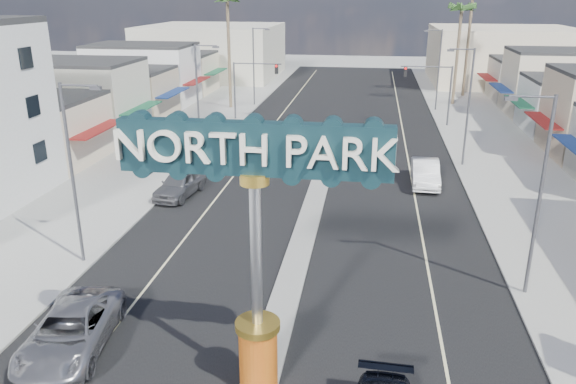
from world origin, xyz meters
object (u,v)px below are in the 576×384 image
(traffic_signal_right, at_px, (432,84))
(streetlight_r_near, at_px, (537,188))
(streetlight_r_far, at_px, (438,66))
(car_parked_left, at_px, (180,184))
(traffic_signal_left, at_px, (251,79))
(gateway_sign, at_px, (255,230))
(streetlight_r_mid, at_px, (467,102))
(palm_right_mid, at_px, (461,13))
(palm_left_far, at_px, (227,5))
(streetlight_l_far, at_px, (255,62))
(car_parked_right, at_px, (425,173))
(suv_left, at_px, (71,331))
(streetlight_l_near, at_px, (74,166))
(streetlight_l_mid, at_px, (199,94))

(traffic_signal_right, bearing_deg, streetlight_r_near, -87.90)
(streetlight_r_far, xyz_separation_m, car_parked_left, (-19.43, -31.83, -4.22))
(traffic_signal_left, relative_size, car_parked_left, 1.21)
(gateway_sign, distance_m, streetlight_r_mid, 29.91)
(gateway_sign, distance_m, palm_right_mid, 55.76)
(streetlight_r_near, height_order, palm_left_far, palm_left_far)
(traffic_signal_right, bearing_deg, palm_right_mid, 72.37)
(streetlight_r_far, bearing_deg, car_parked_left, -121.40)
(streetlight_l_far, distance_m, car_parked_right, 32.61)
(car_parked_right, bearing_deg, traffic_signal_right, 85.60)
(streetlight_r_mid, height_order, palm_left_far, palm_left_far)
(streetlight_r_mid, relative_size, palm_right_mid, 0.74)
(gateway_sign, height_order, streetlight_r_near, gateway_sign)
(streetlight_r_mid, relative_size, car_parked_right, 1.72)
(gateway_sign, bearing_deg, suv_left, 171.39)
(car_parked_left, bearing_deg, streetlight_l_far, 100.42)
(streetlight_r_mid, bearing_deg, palm_right_mid, 84.36)
(traffic_signal_right, distance_m, streetlight_l_near, 39.26)
(streetlight_l_mid, relative_size, streetlight_r_near, 1.00)
(gateway_sign, xyz_separation_m, streetlight_l_far, (-10.43, 50.02, -0.86))
(streetlight_l_far, distance_m, palm_right_mid, 24.41)
(streetlight_l_mid, distance_m, streetlight_r_mid, 20.87)
(gateway_sign, distance_m, streetlight_l_near, 13.19)
(streetlight_r_far, relative_size, car_parked_left, 1.82)
(traffic_signal_left, relative_size, streetlight_r_near, 0.67)
(palm_right_mid, height_order, car_parked_right, palm_right_mid)
(gateway_sign, distance_m, streetlight_l_mid, 29.91)
(car_parked_right, bearing_deg, streetlight_r_near, -77.05)
(gateway_sign, bearing_deg, streetlight_l_mid, 110.42)
(car_parked_right, bearing_deg, gateway_sign, -106.45)
(traffic_signal_left, height_order, streetlight_l_far, streetlight_l_far)
(traffic_signal_left, height_order, car_parked_left, traffic_signal_left)
(palm_right_mid, relative_size, car_parked_left, 2.44)
(traffic_signal_right, bearing_deg, car_parked_left, -127.35)
(streetlight_l_mid, distance_m, suv_left, 27.39)
(gateway_sign, xyz_separation_m, streetlight_l_near, (-10.43, 8.02, -0.86))
(streetlight_r_near, distance_m, suv_left, 19.61)
(traffic_signal_right, xyz_separation_m, streetlight_l_near, (-19.62, -33.99, 0.79))
(traffic_signal_right, xyz_separation_m, streetlight_r_far, (1.25, 8.01, 0.79))
(car_parked_left, bearing_deg, streetlight_l_mid, 106.13)
(traffic_signal_left, xyz_separation_m, streetlight_l_mid, (-1.25, -13.99, 0.79))
(traffic_signal_left, distance_m, car_parked_right, 25.41)
(car_parked_left, bearing_deg, traffic_signal_right, 60.49)
(traffic_signal_right, distance_m, streetlight_r_far, 8.14)
(traffic_signal_left, xyz_separation_m, streetlight_r_mid, (19.62, -13.99, 0.79))
(streetlight_r_near, height_order, palm_right_mid, palm_right_mid)
(streetlight_r_mid, distance_m, car_parked_right, 7.25)
(streetlight_l_far, distance_m, streetlight_r_near, 46.90)
(traffic_signal_right, relative_size, streetlight_l_far, 0.67)
(traffic_signal_right, bearing_deg, gateway_sign, -102.33)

